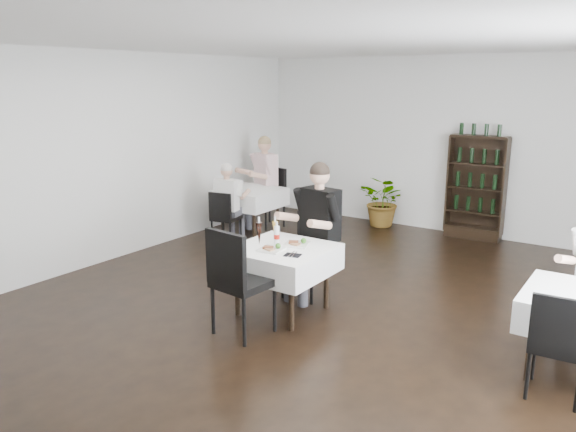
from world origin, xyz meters
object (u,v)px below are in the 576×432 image
Objects in this scene: diner_main at (315,220)px; potted_tree at (384,201)px; main_table at (282,260)px; wine_shelf at (476,189)px.

potted_tree is at bearing 101.36° from diner_main.
main_table is at bearing -95.11° from diner_main.
diner_main is (0.05, 0.60, 0.34)m from main_table.
potted_tree is (-0.67, 4.20, -0.16)m from main_table.
wine_shelf is at bearing 78.22° from main_table.
diner_main is (-0.85, -3.71, 0.11)m from wine_shelf.
wine_shelf is 3.81m from diner_main.
wine_shelf is at bearing 77.16° from diner_main.
wine_shelf is at bearing 4.17° from potted_tree.
diner_main is at bearing -102.84° from wine_shelf.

